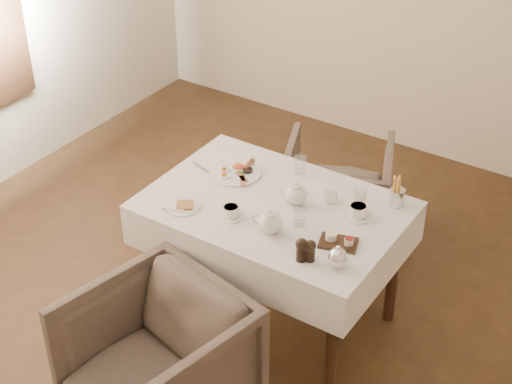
{
  "coord_description": "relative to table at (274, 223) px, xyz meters",
  "views": [
    {
      "loc": [
        1.78,
        -2.42,
        2.98
      ],
      "look_at": [
        -0.0,
        0.31,
        0.82
      ],
      "focal_mm": 55.0,
      "sensor_mm": 36.0,
      "label": 1
    }
  ],
  "objects": [
    {
      "name": "armchair_near",
      "position": [
        -0.08,
        -0.87,
        -0.3
      ],
      "size": [
        0.86,
        0.88,
        0.68
      ],
      "primitive_type": "imported",
      "rotation": [
        0.0,
        0.0,
        -0.21
      ],
      "color": "#4A4036",
      "rests_on": "ground"
    },
    {
      "name": "table",
      "position": [
        0.0,
        0.0,
        0.0
      ],
      "size": [
        1.28,
        0.88,
        0.75
      ],
      "color": "black",
      "rests_on": "ground"
    },
    {
      "name": "fries_cup",
      "position": [
        0.52,
        0.33,
        0.19
      ],
      "size": [
        0.08,
        0.08,
        0.16
      ],
      "rotation": [
        0.0,
        0.0,
        0.38
      ],
      "color": "silver",
      "rests_on": "table"
    },
    {
      "name": "teacup_far",
      "position": [
        0.4,
        0.13,
        0.15
      ],
      "size": [
        0.14,
        0.14,
        0.07
      ],
      "rotation": [
        0.0,
        0.0,
        0.06
      ],
      "color": "white",
      "rests_on": "table"
    },
    {
      "name": "breakfast_plate",
      "position": [
        -0.33,
        0.14,
        0.13
      ],
      "size": [
        0.28,
        0.28,
        0.04
      ],
      "rotation": [
        0.0,
        0.0,
        -0.26
      ],
      "color": "white",
      "rests_on": "table"
    },
    {
      "name": "teapot_centre",
      "position": [
        0.09,
        0.06,
        0.18
      ],
      "size": [
        0.2,
        0.18,
        0.13
      ],
      "primitive_type": null,
      "rotation": [
        0.0,
        0.0,
        0.42
      ],
      "color": "white",
      "rests_on": "table"
    },
    {
      "name": "pepper_mill_right",
      "position": [
        0.38,
        -0.3,
        0.17
      ],
      "size": [
        0.06,
        0.06,
        0.11
      ],
      "primitive_type": null,
      "rotation": [
        0.0,
        0.0,
        -0.15
      ],
      "color": "black",
      "rests_on": "table"
    },
    {
      "name": "side_plate",
      "position": [
        -0.37,
        -0.28,
        0.12
      ],
      "size": [
        0.18,
        0.17,
        0.02
      ],
      "rotation": [
        0.0,
        0.0,
        0.37
      ],
      "color": "white",
      "rests_on": "table"
    },
    {
      "name": "condiment_board",
      "position": [
        0.43,
        -0.12,
        0.13
      ],
      "size": [
        0.2,
        0.17,
        0.05
      ],
      "rotation": [
        0.0,
        0.0,
        0.3
      ],
      "color": "black",
      "rests_on": "table"
    },
    {
      "name": "creamer",
      "position": [
        0.22,
        0.18,
        0.16
      ],
      "size": [
        0.08,
        0.08,
        0.08
      ],
      "primitive_type": "cylinder",
      "rotation": [
        0.0,
        0.0,
        0.3
      ],
      "color": "white",
      "rests_on": "table"
    },
    {
      "name": "glass_mid",
      "position": [
        0.19,
        -0.08,
        0.16
      ],
      "size": [
        0.07,
        0.07,
        0.09
      ],
      "primitive_type": "cylinder",
      "rotation": [
        0.0,
        0.0,
        -0.22
      ],
      "color": "silver",
      "rests_on": "table"
    },
    {
      "name": "glass_right",
      "position": [
        0.34,
        0.29,
        0.16
      ],
      "size": [
        0.07,
        0.07,
        0.09
      ],
      "primitive_type": "cylinder",
      "rotation": [
        0.0,
        0.0,
        0.03
      ],
      "color": "silver",
      "rests_on": "table"
    },
    {
      "name": "glass_left",
      "position": [
        -0.05,
        0.33,
        0.16
      ],
      "size": [
        0.07,
        0.07,
        0.1
      ],
      "primitive_type": "cylinder",
      "rotation": [
        0.0,
        0.0,
        0.0
      ],
      "color": "silver",
      "rests_on": "table"
    },
    {
      "name": "pepper_mill_left",
      "position": [
        0.34,
        -0.31,
        0.18
      ],
      "size": [
        0.07,
        0.07,
        0.12
      ],
      "primitive_type": null,
      "rotation": [
        0.0,
        0.0,
        0.32
      ],
      "color": "black",
      "rests_on": "table"
    },
    {
      "name": "silver_pot",
      "position": [
        0.5,
        -0.27,
        0.18
      ],
      "size": [
        0.13,
        0.11,
        0.12
      ],
      "primitive_type": null,
      "rotation": [
        0.0,
        0.0,
        0.24
      ],
      "color": "white",
      "rests_on": "table"
    },
    {
      "name": "teapot_front",
      "position": [
        0.11,
        -0.21,
        0.18
      ],
      "size": [
        0.19,
        0.16,
        0.13
      ],
      "primitive_type": null,
      "rotation": [
        0.0,
        0.0,
        0.25
      ],
      "color": "white",
      "rests_on": "table"
    },
    {
      "name": "teacup_near",
      "position": [
        -0.12,
        -0.21,
        0.14
      ],
      "size": [
        0.12,
        0.12,
        0.06
      ],
      "rotation": [
        0.0,
        0.0,
        0.22
      ],
      "color": "white",
      "rests_on": "table"
    },
    {
      "name": "armchair_far",
      "position": [
        -0.11,
        0.92,
        -0.34
      ],
      "size": [
        0.85,
        0.86,
        0.6
      ],
      "primitive_type": "imported",
      "rotation": [
        0.0,
        0.0,
        3.53
      ],
      "color": "#4A4036",
      "rests_on": "ground"
    },
    {
      "name": "cutlery_knife",
      "position": [
        -0.47,
        0.06,
        0.12
      ],
      "size": [
        0.18,
        0.06,
        0.0
      ],
      "primitive_type": "cube",
      "rotation": [
        0.0,
        0.0,
        1.32
      ],
      "color": "silver",
      "rests_on": "table"
    },
    {
      "name": "cutlery_fork",
      "position": [
        -0.49,
        0.07,
        0.12
      ],
      "size": [
        0.18,
        0.06,
        0.0
      ],
      "primitive_type": "cube",
      "rotation": [
        0.0,
        0.0,
        1.3
      ],
      "color": "silver",
      "rests_on": "table"
    }
  ]
}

